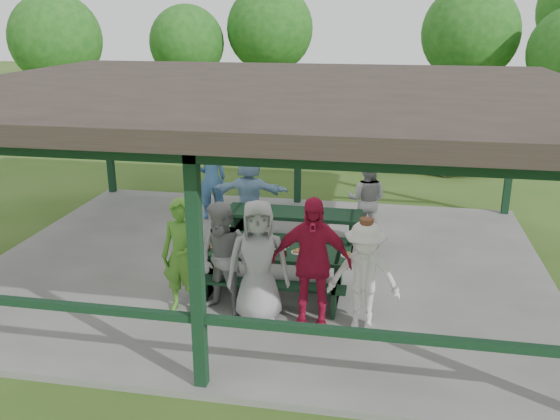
% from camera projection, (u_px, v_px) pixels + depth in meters
% --- Properties ---
extents(ground, '(90.00, 90.00, 0.00)m').
position_uv_depth(ground, '(265.00, 268.00, 10.87)').
color(ground, '#2C4C17').
rests_on(ground, ground).
extents(concrete_slab, '(10.00, 8.00, 0.10)m').
position_uv_depth(concrete_slab, '(265.00, 265.00, 10.86)').
color(concrete_slab, slate).
rests_on(concrete_slab, ground).
extents(pavilion_structure, '(10.60, 8.60, 3.24)m').
position_uv_depth(pavilion_structure, '(264.00, 94.00, 9.88)').
color(pavilion_structure, black).
rests_on(pavilion_structure, concrete_slab).
extents(picnic_table_near, '(2.41, 1.39, 0.75)m').
position_uv_depth(picnic_table_near, '(274.00, 267.00, 9.51)').
color(picnic_table_near, black).
rests_on(picnic_table_near, concrete_slab).
extents(picnic_table_far, '(2.59, 1.39, 0.75)m').
position_uv_depth(picnic_table_far, '(293.00, 225.00, 11.37)').
color(picnic_table_far, black).
rests_on(picnic_table_far, concrete_slab).
extents(table_setting, '(2.49, 0.45, 0.10)m').
position_uv_depth(table_setting, '(280.00, 248.00, 9.43)').
color(table_setting, white).
rests_on(table_setting, picnic_table_near).
extents(contestant_green, '(0.67, 0.46, 1.78)m').
position_uv_depth(contestant_green, '(182.00, 256.00, 8.85)').
color(contestant_green, '#4A872A').
rests_on(contestant_green, concrete_slab).
extents(contestant_grey_left, '(1.02, 0.90, 1.75)m').
position_uv_depth(contestant_grey_left, '(224.00, 260.00, 8.76)').
color(contestant_grey_left, gray).
rests_on(contestant_grey_left, concrete_slab).
extents(contestant_grey_mid, '(1.01, 0.78, 1.86)m').
position_uv_depth(contestant_grey_mid, '(258.00, 262.00, 8.54)').
color(contestant_grey_mid, gray).
rests_on(contestant_grey_mid, concrete_slab).
extents(contestant_red, '(1.16, 0.52, 1.95)m').
position_uv_depth(contestant_red, '(311.00, 263.00, 8.40)').
color(contestant_red, '#AC1538').
rests_on(contestant_red, concrete_slab).
extents(contestant_white_fedora, '(1.06, 0.63, 1.67)m').
position_uv_depth(contestant_white_fedora, '(364.00, 276.00, 8.38)').
color(contestant_white_fedora, silver).
rests_on(contestant_white_fedora, concrete_slab).
extents(spectator_lblue, '(1.57, 0.54, 1.68)m').
position_uv_depth(spectator_lblue, '(249.00, 194.00, 12.10)').
color(spectator_lblue, '#90BADE').
rests_on(spectator_lblue, concrete_slab).
extents(spectator_blue, '(0.78, 0.67, 1.81)m').
position_uv_depth(spectator_blue, '(211.00, 179.00, 12.97)').
color(spectator_blue, teal).
rests_on(spectator_blue, concrete_slab).
extents(spectator_grey, '(0.89, 0.74, 1.66)m').
position_uv_depth(spectator_grey, '(367.00, 200.00, 11.73)').
color(spectator_grey, '#97979A').
rests_on(spectator_grey, concrete_slab).
extents(pickup_truck, '(5.67, 3.41, 1.47)m').
position_uv_depth(pickup_truck, '(402.00, 141.00, 18.19)').
color(pickup_truck, silver).
rests_on(pickup_truck, ground).
extents(farm_trailer, '(4.25, 2.23, 1.47)m').
position_uv_depth(farm_trailer, '(257.00, 136.00, 18.95)').
color(farm_trailer, navy).
rests_on(farm_trailer, ground).
extents(tree_far_left, '(3.11, 3.11, 4.86)m').
position_uv_depth(tree_far_left, '(187.00, 43.00, 24.72)').
color(tree_far_left, '#321F14').
rests_on(tree_far_left, ground).
extents(tree_left, '(3.63, 3.63, 5.67)m').
position_uv_depth(tree_left, '(270.00, 29.00, 24.92)').
color(tree_left, '#321F14').
rests_on(tree_left, ground).
extents(tree_mid, '(3.56, 3.56, 5.55)m').
position_uv_depth(tree_mid, '(470.00, 33.00, 21.75)').
color(tree_mid, '#321F14').
rests_on(tree_mid, ground).
extents(tree_edge_left, '(3.35, 3.35, 5.23)m').
position_uv_depth(tree_edge_left, '(56.00, 40.00, 21.74)').
color(tree_edge_left, '#321F14').
rests_on(tree_edge_left, ground).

